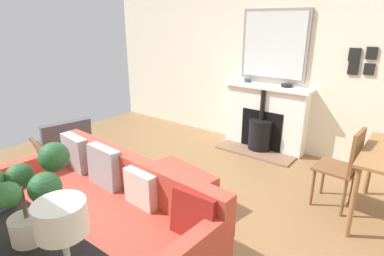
{
  "coord_description": "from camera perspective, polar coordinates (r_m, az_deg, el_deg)",
  "views": [
    {
      "loc": [
        2.16,
        2.07,
        1.94
      ],
      "look_at": [
        -0.49,
        0.07,
        0.78
      ],
      "focal_mm": 29.11,
      "sensor_mm": 36.0,
      "label": 1
    }
  ],
  "objects": [
    {
      "name": "dining_chair_near_fireplace",
      "position": [
        3.63,
        26.32,
        -5.81
      ],
      "size": [
        0.43,
        0.43,
        0.9
      ],
      "color": "brown",
      "rests_on": "ground"
    },
    {
      "name": "ground_plane",
      "position": [
        3.57,
        -5.71,
        -13.94
      ],
      "size": [
        4.83,
        6.12,
        0.01
      ],
      "primitive_type": "cube",
      "color": "olive"
    },
    {
      "name": "mantel_bowl_far",
      "position": [
        4.76,
        16.94,
        7.48
      ],
      "size": [
        0.16,
        0.16,
        0.04
      ],
      "color": "black",
      "rests_on": "fireplace"
    },
    {
      "name": "mirror_over_mantel",
      "position": [
        4.88,
        14.8,
        14.44
      ],
      "size": [
        0.04,
        1.01,
        1.02
      ],
      "color": "gray"
    },
    {
      "name": "table_lamp_far_end",
      "position": [
        1.62,
        -22.82,
        -15.45
      ],
      "size": [
        0.24,
        0.24,
        0.41
      ],
      "color": "#B2B2B7",
      "rests_on": "console_table"
    },
    {
      "name": "potted_plant",
      "position": [
        1.98,
        -28.35,
        -9.67
      ],
      "size": [
        0.58,
        0.47,
        0.55
      ],
      "color": "silver",
      "rests_on": "console_table"
    },
    {
      "name": "console_table",
      "position": [
        2.41,
        -30.96,
        -15.76
      ],
      "size": [
        0.41,
        1.96,
        0.74
      ],
      "color": "black",
      "rests_on": "ground"
    },
    {
      "name": "mantel_bowl_near",
      "position": [
        5.01,
        10.13,
        8.64
      ],
      "size": [
        0.11,
        0.11,
        0.06
      ],
      "color": "#334C56",
      "rests_on": "fireplace"
    },
    {
      "name": "ottoman",
      "position": [
        3.42,
        -3.57,
        -10.66
      ],
      "size": [
        0.76,
        0.9,
        0.39
      ],
      "color": "#B2B2B7",
      "rests_on": "ground"
    },
    {
      "name": "wall_left",
      "position": [
        5.06,
        12.97,
        11.97
      ],
      "size": [
        0.12,
        6.12,
        2.69
      ],
      "primitive_type": "cube",
      "color": "silver",
      "rests_on": "ground"
    },
    {
      "name": "sofa",
      "position": [
        2.86,
        -15.51,
        -15.18
      ],
      "size": [
        1.02,
        2.15,
        0.84
      ],
      "color": "#B2B2B7",
      "rests_on": "ground"
    },
    {
      "name": "fireplace",
      "position": [
        4.97,
        13.09,
        1.26
      ],
      "size": [
        0.63,
        1.33,
        1.02
      ],
      "color": "brown",
      "rests_on": "ground"
    },
    {
      "name": "photo_gallery_row",
      "position": [
        4.58,
        28.6,
        10.72
      ],
      "size": [
        0.02,
        0.33,
        0.36
      ],
      "color": "black"
    },
    {
      "name": "armchair_accent",
      "position": [
        4.4,
        -22.37,
        -2.38
      ],
      "size": [
        0.79,
        0.71,
        0.75
      ],
      "color": "brown",
      "rests_on": "ground"
    }
  ]
}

